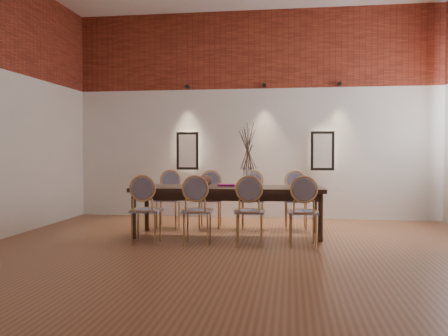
# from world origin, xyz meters

# --- Properties ---
(floor) EXTENTS (7.00, 7.00, 0.02)m
(floor) POSITION_xyz_m (0.00, 0.00, -0.01)
(floor) COLOR brown
(floor) RESTS_ON ground
(wall_back) EXTENTS (7.00, 0.10, 4.00)m
(wall_back) POSITION_xyz_m (0.00, 3.55, 2.00)
(wall_back) COLOR silver
(wall_back) RESTS_ON ground
(brick_band_back) EXTENTS (7.00, 0.02, 1.50)m
(brick_band_back) POSITION_xyz_m (0.00, 3.48, 3.25)
(brick_band_back) COLOR maroon
(brick_band_back) RESTS_ON ground
(niche_left) EXTENTS (0.36, 0.06, 0.66)m
(niche_left) POSITION_xyz_m (-1.30, 3.45, 1.30)
(niche_left) COLOR #FFEAC6
(niche_left) RESTS_ON wall_back
(niche_right) EXTENTS (0.36, 0.06, 0.66)m
(niche_right) POSITION_xyz_m (1.30, 3.45, 1.30)
(niche_right) COLOR #FFEAC6
(niche_right) RESTS_ON wall_back
(spot_fixture_left) EXTENTS (0.08, 0.10, 0.08)m
(spot_fixture_left) POSITION_xyz_m (-1.30, 3.42, 2.55)
(spot_fixture_left) COLOR black
(spot_fixture_left) RESTS_ON wall_back
(spot_fixture_mid) EXTENTS (0.08, 0.10, 0.08)m
(spot_fixture_mid) POSITION_xyz_m (0.20, 3.42, 2.55)
(spot_fixture_mid) COLOR black
(spot_fixture_mid) RESTS_ON wall_back
(spot_fixture_right) EXTENTS (0.08, 0.10, 0.08)m
(spot_fixture_right) POSITION_xyz_m (1.60, 3.42, 2.55)
(spot_fixture_right) COLOR black
(spot_fixture_right) RESTS_ON wall_back
(dining_table) EXTENTS (2.93, 1.08, 0.75)m
(dining_table) POSITION_xyz_m (-0.25, 1.49, 0.38)
(dining_table) COLOR #352015
(dining_table) RESTS_ON floor
(chair_near_a) EXTENTS (0.46, 0.46, 0.94)m
(chair_near_a) POSITION_xyz_m (-1.29, 0.69, 0.47)
(chair_near_a) COLOR tan
(chair_near_a) RESTS_ON floor
(chair_near_b) EXTENTS (0.46, 0.46, 0.94)m
(chair_near_b) POSITION_xyz_m (-0.57, 0.73, 0.47)
(chair_near_b) COLOR tan
(chair_near_b) RESTS_ON floor
(chair_near_c) EXTENTS (0.46, 0.46, 0.94)m
(chair_near_c) POSITION_xyz_m (0.15, 0.76, 0.47)
(chair_near_c) COLOR tan
(chair_near_c) RESTS_ON floor
(chair_near_d) EXTENTS (0.46, 0.46, 0.94)m
(chair_near_d) POSITION_xyz_m (0.87, 0.80, 0.47)
(chair_near_d) COLOR tan
(chair_near_d) RESTS_ON floor
(chair_far_a) EXTENTS (0.46, 0.46, 0.94)m
(chair_far_a) POSITION_xyz_m (-1.37, 2.17, 0.47)
(chair_far_a) COLOR tan
(chair_far_a) RESTS_ON floor
(chair_far_b) EXTENTS (0.46, 0.46, 0.94)m
(chair_far_b) POSITION_xyz_m (-0.65, 2.21, 0.47)
(chair_far_b) COLOR tan
(chair_far_b) RESTS_ON floor
(chair_far_c) EXTENTS (0.46, 0.46, 0.94)m
(chair_far_c) POSITION_xyz_m (0.07, 2.25, 0.47)
(chair_far_c) COLOR tan
(chair_far_c) RESTS_ON floor
(chair_far_d) EXTENTS (0.46, 0.46, 0.94)m
(chair_far_d) POSITION_xyz_m (0.79, 2.29, 0.47)
(chair_far_d) COLOR tan
(chair_far_d) RESTS_ON floor
(vase) EXTENTS (0.14, 0.14, 0.30)m
(vase) POSITION_xyz_m (0.06, 1.50, 0.90)
(vase) COLOR silver
(vase) RESTS_ON dining_table
(dried_branches) EXTENTS (0.50, 0.50, 0.70)m
(dried_branches) POSITION_xyz_m (0.06, 1.50, 1.35)
(dried_branches) COLOR #433329
(dried_branches) RESTS_ON vase
(bowl) EXTENTS (0.24, 0.24, 0.18)m
(bowl) POSITION_xyz_m (-0.60, 1.42, 0.84)
(bowl) COLOR #582F24
(bowl) RESTS_ON dining_table
(book) EXTENTS (0.27, 0.19, 0.03)m
(book) POSITION_xyz_m (-0.28, 1.62, 0.77)
(book) COLOR #970F64
(book) RESTS_ON dining_table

